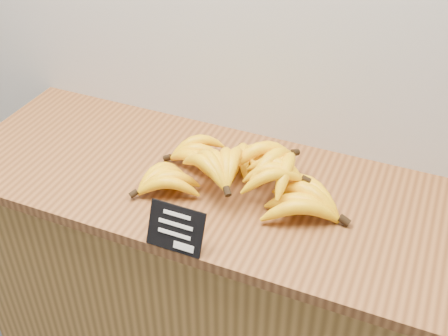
% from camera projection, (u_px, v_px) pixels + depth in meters
% --- Properties ---
extents(counter, '(1.46, 0.50, 0.90)m').
position_uv_depth(counter, '(230.00, 307.00, 1.73)').
color(counter, olive).
rests_on(counter, ground).
extents(counter_top, '(1.51, 0.54, 0.03)m').
position_uv_depth(counter_top, '(232.00, 190.00, 1.45)').
color(counter_top, brown).
rests_on(counter_top, counter).
extents(chalkboard_sign, '(0.13, 0.05, 0.10)m').
position_uv_depth(chalkboard_sign, '(176.00, 229.00, 1.24)').
color(chalkboard_sign, black).
rests_on(chalkboard_sign, counter_top).
extents(banana_pile, '(0.56, 0.35, 0.12)m').
position_uv_depth(banana_pile, '(245.00, 174.00, 1.39)').
color(banana_pile, yellow).
rests_on(banana_pile, counter_top).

